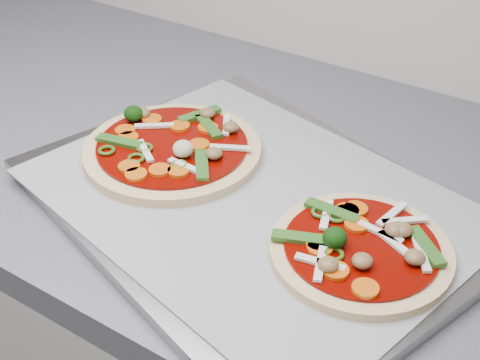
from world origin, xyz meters
The scene contains 5 objects.
countertop centered at (0.00, 1.30, 0.88)m, with size 3.60×0.60×0.04m, color slate.
baking_tray centered at (-0.22, 1.22, 0.91)m, with size 0.49×0.36×0.02m, color gray.
parchment centered at (-0.22, 1.22, 0.92)m, with size 0.47×0.34×0.00m, color gray.
pizza_left centered at (-0.35, 1.24, 0.93)m, with size 0.23×0.23×0.04m.
pizza_right centered at (-0.08, 1.19, 0.93)m, with size 0.24×0.24×0.03m.
Camera 1 is at (0.09, 0.72, 1.35)m, focal length 50.00 mm.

